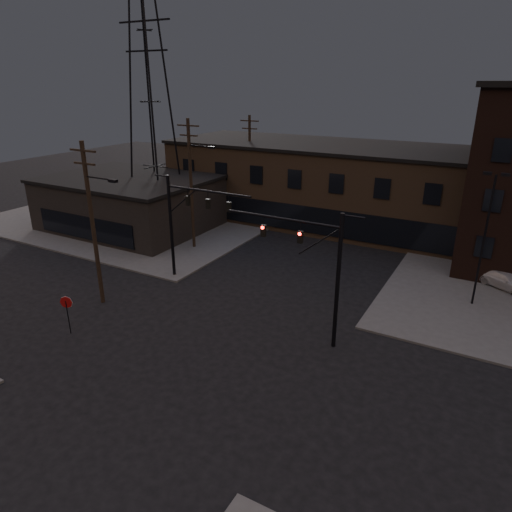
{
  "coord_description": "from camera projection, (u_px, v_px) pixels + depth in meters",
  "views": [
    {
      "loc": [
        13.75,
        -17.64,
        14.45
      ],
      "look_at": [
        -0.1,
        7.07,
        3.5
      ],
      "focal_mm": 32.0,
      "sensor_mm": 36.0,
      "label": 1
    }
  ],
  "objects": [
    {
      "name": "sidewalk_nw",
      "position": [
        156.0,
        211.0,
        53.74
      ],
      "size": [
        30.0,
        30.0,
        0.15
      ],
      "primitive_type": "cube",
      "color": "#474744",
      "rests_on": "ground"
    },
    {
      "name": "lot_light_a",
      "position": [
        486.0,
        229.0,
        29.31
      ],
      "size": [
        1.5,
        0.28,
        9.14
      ],
      "color": "black",
      "rests_on": "ground"
    },
    {
      "name": "utility_pole_mid",
      "position": [
        192.0,
        182.0,
        39.77
      ],
      "size": [
        3.7,
        0.28,
        11.5
      ],
      "color": "black",
      "rests_on": "ground"
    },
    {
      "name": "ground",
      "position": [
        197.0,
        353.0,
        25.83
      ],
      "size": [
        140.0,
        140.0,
        0.0
      ],
      "primitive_type": "plane",
      "color": "black",
      "rests_on": "ground"
    },
    {
      "name": "parked_car_lot_b",
      "position": [
        506.0,
        280.0,
        33.4
      ],
      "size": [
        4.39,
        3.49,
        1.19
      ],
      "primitive_type": "imported",
      "rotation": [
        0.0,
        0.0,
        1.05
      ],
      "color": "#BAB9BC",
      "rests_on": "sidewalk_ne"
    },
    {
      "name": "car_crossing",
      "position": [
        369.0,
        229.0,
        45.03
      ],
      "size": [
        2.94,
        4.57,
        1.42
      ],
      "primitive_type": "imported",
      "rotation": [
        0.0,
        0.0,
        -0.36
      ],
      "color": "black",
      "rests_on": "ground"
    },
    {
      "name": "utility_pole_near",
      "position": [
        93.0,
        221.0,
        29.64
      ],
      "size": [
        3.7,
        0.28,
        11.0
      ],
      "color": "black",
      "rests_on": "ground"
    },
    {
      "name": "traffic_signal_near",
      "position": [
        319.0,
        264.0,
        25.27
      ],
      "size": [
        7.12,
        0.24,
        8.0
      ],
      "color": "black",
      "rests_on": "ground"
    },
    {
      "name": "building_row",
      "position": [
        356.0,
        188.0,
        47.17
      ],
      "size": [
        40.0,
        12.0,
        8.0
      ],
      "primitive_type": "cube",
      "color": "brown",
      "rests_on": "ground"
    },
    {
      "name": "utility_pole_far",
      "position": [
        250.0,
        164.0,
        50.14
      ],
      "size": [
        2.2,
        0.28,
        11.0
      ],
      "color": "black",
      "rests_on": "ground"
    },
    {
      "name": "stop_sign",
      "position": [
        67.0,
        306.0,
        27.2
      ],
      "size": [
        0.72,
        0.33,
        2.48
      ],
      "color": "black",
      "rests_on": "ground"
    },
    {
      "name": "traffic_signal_far",
      "position": [
        184.0,
        217.0,
        33.6
      ],
      "size": [
        7.12,
        0.24,
        8.0
      ],
      "color": "black",
      "rests_on": "ground"
    },
    {
      "name": "building_left",
      "position": [
        130.0,
        204.0,
        47.07
      ],
      "size": [
        16.0,
        12.0,
        5.0
      ],
      "primitive_type": "cube",
      "color": "black",
      "rests_on": "ground"
    },
    {
      "name": "transmission_tower",
      "position": [
        150.0,
        102.0,
        44.18
      ],
      "size": [
        7.0,
        7.0,
        25.0
      ],
      "primitive_type": null,
      "color": "black",
      "rests_on": "ground"
    }
  ]
}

